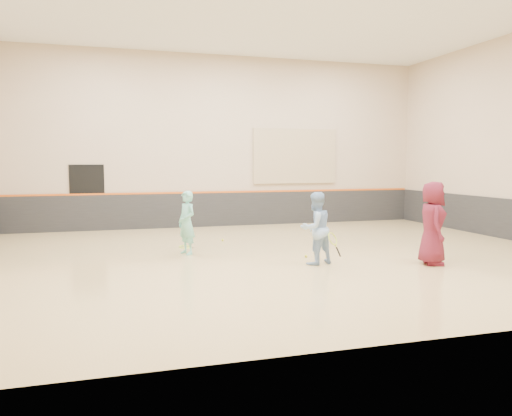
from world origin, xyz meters
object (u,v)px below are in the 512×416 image
object	(u,v)px
spare_racket	(185,245)
young_man	(432,223)
girl	(187,223)
instructor	(316,228)

from	to	relation	value
spare_racket	young_man	bearing A→B (deg)	-37.04
girl	young_man	world-z (taller)	young_man
instructor	spare_racket	distance (m)	3.97
instructor	girl	bearing A→B (deg)	-55.52
girl	spare_racket	xyz separation A→B (m)	(0.09, 0.98, -0.73)
girl	young_man	distance (m)	5.77
young_man	spare_racket	xyz separation A→B (m)	(-4.97, 3.75, -0.87)
girl	instructor	world-z (taller)	instructor
instructor	spare_racket	world-z (taller)	instructor
girl	spare_racket	bearing A→B (deg)	150.06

